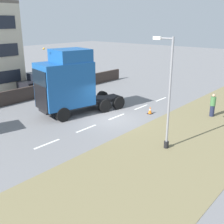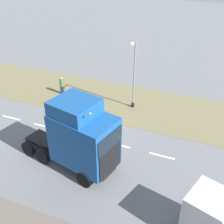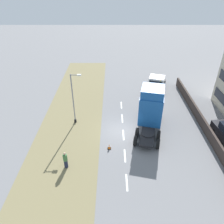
{
  "view_description": "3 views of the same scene",
  "coord_description": "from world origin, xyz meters",
  "px_view_note": "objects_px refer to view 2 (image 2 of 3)",
  "views": [
    {
      "loc": [
        -12.51,
        14.67,
        6.8
      ],
      "look_at": [
        -1.35,
        1.44,
        1.18
      ],
      "focal_mm": 45.0,
      "sensor_mm": 36.0,
      "label": 1
    },
    {
      "loc": [
        15.04,
        8.18,
        12.61
      ],
      "look_at": [
        -0.06,
        1.98,
        2.64
      ],
      "focal_mm": 45.0,
      "sensor_mm": 36.0,
      "label": 2
    },
    {
      "loc": [
        -1.25,
        -19.41,
        14.82
      ],
      "look_at": [
        -1.16,
        1.08,
        1.83
      ],
      "focal_mm": 35.0,
      "sensor_mm": 36.0,
      "label": 3
    }
  ],
  "objects_px": {
    "traffic_cone_lead": "(64,116)",
    "lamp_post": "(134,78)",
    "flatbed_truck": "(216,220)",
    "pedestrian": "(62,86)",
    "lorry_cab": "(81,137)"
  },
  "relations": [
    {
      "from": "flatbed_truck",
      "to": "lamp_post",
      "type": "height_order",
      "value": "lamp_post"
    },
    {
      "from": "lorry_cab",
      "to": "lamp_post",
      "type": "xyz_separation_m",
      "value": [
        -8.54,
        0.48,
        0.43
      ]
    },
    {
      "from": "traffic_cone_lead",
      "to": "lamp_post",
      "type": "bearing_deg",
      "value": 130.47
    },
    {
      "from": "lamp_post",
      "to": "pedestrian",
      "type": "bearing_deg",
      "value": -89.43
    },
    {
      "from": "lorry_cab",
      "to": "traffic_cone_lead",
      "type": "height_order",
      "value": "lorry_cab"
    },
    {
      "from": "lamp_post",
      "to": "pedestrian",
      "type": "relative_size",
      "value": 3.52
    },
    {
      "from": "lorry_cab",
      "to": "traffic_cone_lead",
      "type": "bearing_deg",
      "value": -125.28
    },
    {
      "from": "lamp_post",
      "to": "traffic_cone_lead",
      "type": "relative_size",
      "value": 10.46
    },
    {
      "from": "lorry_cab",
      "to": "flatbed_truck",
      "type": "xyz_separation_m",
      "value": [
        2.13,
        8.2,
        -1.06
      ]
    },
    {
      "from": "lorry_cab",
      "to": "flatbed_truck",
      "type": "distance_m",
      "value": 8.53
    },
    {
      "from": "lorry_cab",
      "to": "flatbed_truck",
      "type": "height_order",
      "value": "lorry_cab"
    },
    {
      "from": "lamp_post",
      "to": "pedestrian",
      "type": "xyz_separation_m",
      "value": [
        0.07,
        -7.07,
        -2.04
      ]
    },
    {
      "from": "flatbed_truck",
      "to": "traffic_cone_lead",
      "type": "height_order",
      "value": "flatbed_truck"
    },
    {
      "from": "lorry_cab",
      "to": "pedestrian",
      "type": "xyz_separation_m",
      "value": [
        -8.47,
        -6.59,
        -1.61
      ]
    },
    {
      "from": "lamp_post",
      "to": "traffic_cone_lead",
      "type": "height_order",
      "value": "lamp_post"
    }
  ]
}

